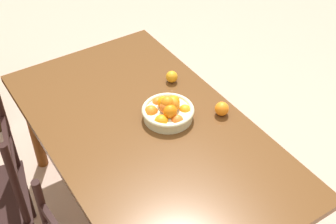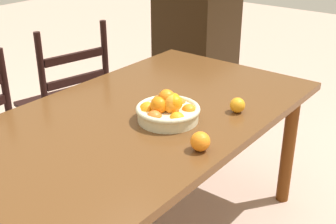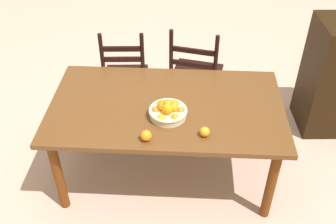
{
  "view_description": "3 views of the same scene",
  "coord_description": "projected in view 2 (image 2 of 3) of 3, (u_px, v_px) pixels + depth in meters",
  "views": [
    {
      "loc": [
        -1.53,
        0.86,
        2.35
      ],
      "look_at": [
        0.02,
        -0.14,
        0.77
      ],
      "focal_mm": 49.17,
      "sensor_mm": 36.0,
      "label": 1
    },
    {
      "loc": [
        -1.35,
        -1.21,
        1.57
      ],
      "look_at": [
        0.02,
        -0.14,
        0.77
      ],
      "focal_mm": 47.57,
      "sensor_mm": 36.0,
      "label": 2
    },
    {
      "loc": [
        0.14,
        -2.33,
        2.52
      ],
      "look_at": [
        0.02,
        -0.14,
        0.77
      ],
      "focal_mm": 41.97,
      "sensor_mm": 36.0,
      "label": 3
    }
  ],
  "objects": [
    {
      "name": "dining_table",
      "position": [
        141.0,
        130.0,
        2.03
      ],
      "size": [
        1.75,
        1.0,
        0.73
      ],
      "color": "brown",
      "rests_on": "ground"
    },
    {
      "name": "chair_near_window",
      "position": [
        67.0,
        107.0,
        2.73
      ],
      "size": [
        0.54,
        0.54,
        0.99
      ],
      "rotation": [
        0.0,
        0.0,
        2.93
      ],
      "color": "black",
      "rests_on": "ground"
    },
    {
      "name": "cabinet",
      "position": [
        197.0,
        48.0,
        3.59
      ],
      "size": [
        0.6,
        0.53,
        1.08
      ],
      "primitive_type": "cube",
      "rotation": [
        0.0,
        0.0,
        0.06
      ],
      "color": "black",
      "rests_on": "ground"
    },
    {
      "name": "fruit_bowl",
      "position": [
        168.0,
        110.0,
        1.91
      ],
      "size": [
        0.28,
        0.28,
        0.14
      ],
      "color": "beige",
      "rests_on": "dining_table"
    },
    {
      "name": "orange_loose_0",
      "position": [
        237.0,
        105.0,
        2.0
      ],
      "size": [
        0.07,
        0.07,
        0.07
      ],
      "primitive_type": "sphere",
      "color": "orange",
      "rests_on": "dining_table"
    },
    {
      "name": "orange_loose_1",
      "position": [
        200.0,
        141.0,
        1.68
      ],
      "size": [
        0.08,
        0.08,
        0.08
      ],
      "primitive_type": "sphere",
      "color": "orange",
      "rests_on": "dining_table"
    }
  ]
}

